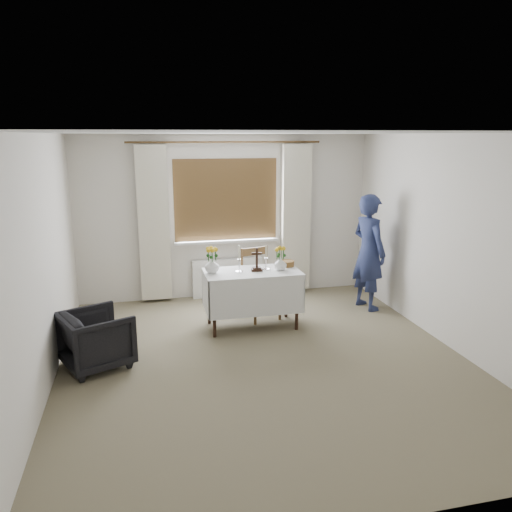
{
  "coord_description": "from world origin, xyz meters",
  "views": [
    {
      "loc": [
        -1.28,
        -5.02,
        2.47
      ],
      "look_at": [
        0.09,
        0.87,
        1.01
      ],
      "focal_mm": 35.0,
      "sensor_mm": 36.0,
      "label": 1
    }
  ],
  "objects_px": {
    "flower_vase_left": "(212,266)",
    "flower_vase_right": "(280,264)",
    "person": "(369,252)",
    "wooden_cross": "(257,259)",
    "armchair": "(96,339)",
    "altar_table": "(252,299)",
    "wooden_chair": "(261,284)"
  },
  "relations": [
    {
      "from": "flower_vase_left",
      "to": "flower_vase_right",
      "type": "height_order",
      "value": "flower_vase_left"
    },
    {
      "from": "person",
      "to": "wooden_cross",
      "type": "height_order",
      "value": "person"
    },
    {
      "from": "flower_vase_right",
      "to": "armchair",
      "type": "bearing_deg",
      "value": -162.34
    },
    {
      "from": "altar_table",
      "to": "flower_vase_left",
      "type": "relative_size",
      "value": 6.43
    },
    {
      "from": "wooden_chair",
      "to": "flower_vase_right",
      "type": "height_order",
      "value": "wooden_chair"
    },
    {
      "from": "altar_table",
      "to": "flower_vase_left",
      "type": "distance_m",
      "value": 0.7
    },
    {
      "from": "person",
      "to": "flower_vase_right",
      "type": "height_order",
      "value": "person"
    },
    {
      "from": "wooden_chair",
      "to": "flower_vase_right",
      "type": "xyz_separation_m",
      "value": [
        0.18,
        -0.32,
        0.36
      ]
    },
    {
      "from": "wooden_cross",
      "to": "flower_vase_right",
      "type": "height_order",
      "value": "wooden_cross"
    },
    {
      "from": "flower_vase_right",
      "to": "flower_vase_left",
      "type": "bearing_deg",
      "value": 176.22
    },
    {
      "from": "flower_vase_left",
      "to": "flower_vase_right",
      "type": "distance_m",
      "value": 0.89
    },
    {
      "from": "altar_table",
      "to": "person",
      "type": "bearing_deg",
      "value": 11.07
    },
    {
      "from": "armchair",
      "to": "person",
      "type": "distance_m",
      "value": 3.91
    },
    {
      "from": "altar_table",
      "to": "wooden_chair",
      "type": "distance_m",
      "value": 0.37
    },
    {
      "from": "flower_vase_left",
      "to": "altar_table",
      "type": "bearing_deg",
      "value": -3.51
    },
    {
      "from": "wooden_cross",
      "to": "person",
      "type": "bearing_deg",
      "value": 17.65
    },
    {
      "from": "altar_table",
      "to": "wooden_chair",
      "type": "height_order",
      "value": "wooden_chair"
    },
    {
      "from": "person",
      "to": "wooden_chair",
      "type": "bearing_deg",
      "value": 77.19
    },
    {
      "from": "person",
      "to": "flower_vase_left",
      "type": "relative_size",
      "value": 8.71
    },
    {
      "from": "person",
      "to": "wooden_cross",
      "type": "relative_size",
      "value": 5.47
    },
    {
      "from": "wooden_chair",
      "to": "wooden_cross",
      "type": "relative_size",
      "value": 3.17
    },
    {
      "from": "wooden_chair",
      "to": "flower_vase_left",
      "type": "bearing_deg",
      "value": -174.86
    },
    {
      "from": "wooden_chair",
      "to": "person",
      "type": "distance_m",
      "value": 1.65
    },
    {
      "from": "altar_table",
      "to": "flower_vase_right",
      "type": "bearing_deg",
      "value": -4.15
    },
    {
      "from": "wooden_chair",
      "to": "flower_vase_right",
      "type": "distance_m",
      "value": 0.52
    },
    {
      "from": "altar_table",
      "to": "person",
      "type": "height_order",
      "value": "person"
    },
    {
      "from": "wooden_chair",
      "to": "wooden_cross",
      "type": "height_order",
      "value": "wooden_cross"
    },
    {
      "from": "wooden_cross",
      "to": "flower_vase_right",
      "type": "bearing_deg",
      "value": 1.19
    },
    {
      "from": "altar_table",
      "to": "flower_vase_left",
      "type": "xyz_separation_m",
      "value": [
        -0.52,
        0.03,
        0.48
      ]
    },
    {
      "from": "person",
      "to": "wooden_cross",
      "type": "xyz_separation_m",
      "value": [
        -1.74,
        -0.35,
        0.08
      ]
    },
    {
      "from": "altar_table",
      "to": "flower_vase_left",
      "type": "height_order",
      "value": "flower_vase_left"
    },
    {
      "from": "wooden_chair",
      "to": "flower_vase_left",
      "type": "distance_m",
      "value": 0.84
    }
  ]
}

